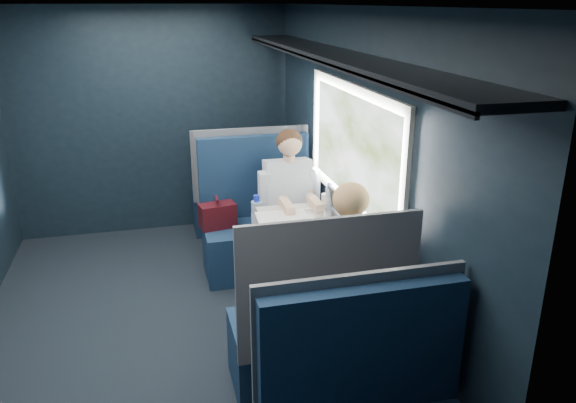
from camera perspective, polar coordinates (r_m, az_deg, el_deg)
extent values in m
cube|color=black|center=(4.40, -11.74, -12.78)|extent=(2.80, 4.20, 0.01)
cube|color=black|center=(4.18, 7.34, 3.20)|extent=(0.10, 4.20, 2.30)
cube|color=black|center=(6.00, -13.60, 7.85)|extent=(2.80, 0.10, 2.30)
cube|color=black|center=(1.97, -10.69, -17.45)|extent=(2.80, 0.10, 2.30)
cube|color=beige|center=(4.03, 6.74, 11.27)|extent=(0.03, 1.84, 0.07)
cube|color=beige|center=(4.24, 6.28, -0.17)|extent=(0.03, 1.84, 0.07)
cube|color=beige|center=(3.33, 11.77, 1.67)|extent=(0.03, 0.07, 0.78)
cube|color=beige|center=(4.93, 2.91, 7.90)|extent=(0.03, 0.07, 0.78)
cube|color=black|center=(3.95, 4.66, 14.60)|extent=(0.36, 4.10, 0.04)
cube|color=black|center=(3.90, 2.21, 14.29)|extent=(0.02, 4.10, 0.03)
cube|color=red|center=(4.01, 6.88, 13.32)|extent=(0.01, 0.10, 0.12)
cylinder|color=#54565E|center=(4.32, -0.26, -7.53)|extent=(0.08, 0.08, 0.70)
cube|color=silver|center=(4.21, 2.12, -2.77)|extent=(0.62, 1.00, 0.04)
cube|color=#0C1C35|center=(5.05, -2.72, -4.89)|extent=(1.00, 0.50, 0.45)
cube|color=#0C1C35|center=(5.12, -3.50, 2.60)|extent=(1.00, 0.10, 0.75)
cube|color=#54565E|center=(5.16, -3.62, 3.04)|extent=(1.04, 0.03, 0.82)
cube|color=#54565E|center=(4.88, -2.66, -1.66)|extent=(0.06, 0.40, 0.20)
cube|color=#410E14|center=(4.94, -7.17, -1.43)|extent=(0.33, 0.22, 0.22)
cylinder|color=#410E14|center=(4.89, -7.25, 0.25)|extent=(0.05, 0.13, 0.03)
cylinder|color=silver|center=(4.83, -3.18, -1.48)|extent=(0.10, 0.10, 0.26)
cylinder|color=#1B30CF|center=(4.78, -3.21, 0.31)|extent=(0.05, 0.05, 0.06)
cube|color=#0C1C35|center=(3.73, 2.25, -14.63)|extent=(1.00, 0.50, 0.45)
cube|color=#0C1C35|center=(3.17, 3.93, -8.63)|extent=(1.00, 0.10, 0.75)
cube|color=#54565E|center=(3.11, 4.25, -8.69)|extent=(1.04, 0.03, 0.82)
cube|color=#54565E|center=(3.60, 2.09, -9.92)|extent=(0.06, 0.40, 0.20)
cube|color=#0C1C35|center=(6.06, -4.80, -0.66)|extent=(1.00, 0.40, 0.45)
cube|color=#0C1C35|center=(5.66, -4.55, 3.79)|extent=(1.00, 0.10, 0.66)
cube|color=#54565E|center=(5.60, -4.46, 3.84)|extent=(1.04, 0.03, 0.72)
cube|color=#0C1C35|center=(2.75, 7.60, -14.80)|extent=(1.00, 0.10, 0.66)
cube|color=#54565E|center=(2.78, 7.19, -13.85)|extent=(1.04, 0.03, 0.72)
cube|color=black|center=(4.86, 0.45, -1.99)|extent=(0.36, 0.44, 0.16)
cube|color=black|center=(4.81, 1.04, -6.23)|extent=(0.32, 0.12, 0.45)
cube|color=silver|center=(4.92, -0.01, 1.39)|extent=(0.40, 0.29, 0.53)
cylinder|color=#D8A88C|center=(4.80, 0.10, 4.41)|extent=(0.10, 0.10, 0.06)
sphere|color=#D8A88C|center=(4.75, 0.17, 5.92)|extent=(0.21, 0.21, 0.21)
sphere|color=#382114|center=(4.76, 0.12, 6.14)|extent=(0.22, 0.22, 0.22)
cube|color=silver|center=(4.84, -2.43, 1.04)|extent=(0.09, 0.12, 0.34)
cube|color=silver|center=(4.94, 2.58, 1.44)|extent=(0.09, 0.12, 0.34)
cube|color=black|center=(3.75, 5.42, -9.03)|extent=(0.36, 0.44, 0.16)
cube|color=black|center=(4.07, 4.33, -11.49)|extent=(0.32, 0.12, 0.45)
cube|color=black|center=(3.50, 6.42, -6.65)|extent=(0.40, 0.29, 0.53)
cylinder|color=#D8A88C|center=(3.42, 6.36, -2.16)|extent=(0.10, 0.10, 0.06)
sphere|color=#D8A88C|center=(3.39, 6.33, 0.07)|extent=(0.21, 0.21, 0.21)
sphere|color=tan|center=(3.37, 6.43, 0.23)|extent=(0.22, 0.22, 0.22)
cube|color=black|center=(3.47, 2.76, -6.80)|extent=(0.09, 0.12, 0.34)
cube|color=black|center=(3.61, 9.49, -5.95)|extent=(0.09, 0.12, 0.34)
cube|color=tan|center=(3.40, 6.84, -5.28)|extent=(0.26, 0.07, 0.36)
cube|color=white|center=(4.13, 1.32, -2.83)|extent=(0.62, 0.86, 0.01)
cube|color=silver|center=(4.39, 3.54, -1.42)|extent=(0.22, 0.29, 0.01)
cube|color=silver|center=(4.38, 4.88, 0.07)|extent=(0.01, 0.29, 0.20)
cube|color=black|center=(4.38, 4.80, 0.06)|extent=(0.01, 0.26, 0.16)
cylinder|color=silver|center=(4.51, 4.21, 0.28)|extent=(0.06, 0.06, 0.18)
cylinder|color=#1B30CF|center=(4.48, 4.25, 1.61)|extent=(0.04, 0.04, 0.04)
cylinder|color=white|center=(4.65, 3.82, 0.27)|extent=(0.07, 0.07, 0.09)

